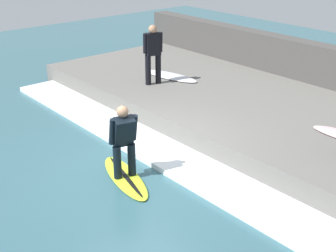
# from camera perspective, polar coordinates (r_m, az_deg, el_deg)

# --- Properties ---
(ground_plane) EXTENTS (28.00, 28.00, 0.00)m
(ground_plane) POSITION_cam_1_polar(r_m,az_deg,el_deg) (9.17, -3.41, -5.17)
(ground_plane) COLOR #335B66
(concrete_ledge) EXTENTS (4.40, 12.34, 0.52)m
(concrete_ledge) POSITION_cam_1_polar(r_m,az_deg,el_deg) (11.23, 10.50, 1.49)
(concrete_ledge) COLOR #66635E
(concrete_ledge) RESTS_ON ground_plane
(back_wall) EXTENTS (0.50, 12.96, 1.54)m
(back_wall) POSITION_cam_1_polar(r_m,az_deg,el_deg) (12.98, 17.63, 6.16)
(back_wall) COLOR #474442
(back_wall) RESTS_ON ground_plane
(wave_foam_crest) EXTENTS (1.02, 11.72, 0.11)m
(wave_foam_crest) POSITION_cam_1_polar(r_m,az_deg,el_deg) (9.52, -0.10, -3.59)
(wave_foam_crest) COLOR silver
(wave_foam_crest) RESTS_ON ground_plane
(surfboard_riding) EXTENTS (0.94, 1.88, 0.07)m
(surfboard_riding) POSITION_cam_1_polar(r_m,az_deg,el_deg) (8.83, -5.24, -6.23)
(surfboard_riding) COLOR #BFE02D
(surfboard_riding) RESTS_ON ground_plane
(surfer_riding) EXTENTS (0.51, 0.47, 1.40)m
(surfer_riding) POSITION_cam_1_polar(r_m,az_deg,el_deg) (8.46, -5.44, -1.48)
(surfer_riding) COLOR black
(surfer_riding) RESTS_ON surfboard_riding
(surfer_waiting_far) EXTENTS (0.51, 0.34, 1.54)m
(surfer_waiting_far) POSITION_cam_1_polar(r_m,az_deg,el_deg) (12.10, -1.85, 9.08)
(surfer_waiting_far) COLOR black
(surfer_waiting_far) RESTS_ON concrete_ledge
(surfboard_waiting_far) EXTENTS (0.84, 1.80, 0.06)m
(surfboard_waiting_far) POSITION_cam_1_polar(r_m,az_deg,el_deg) (12.88, 0.33, 6.12)
(surfboard_waiting_far) COLOR silver
(surfboard_waiting_far) RESTS_ON concrete_ledge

